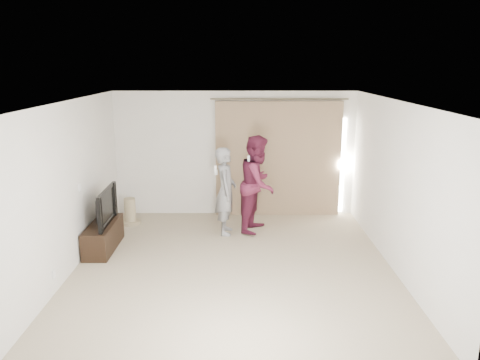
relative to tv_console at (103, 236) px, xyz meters
name	(u,v)px	position (x,y,z in m)	size (l,w,h in m)	color
floor	(233,267)	(2.27, -0.74, -0.23)	(5.50, 5.50, 0.00)	tan
wall_back	(235,154)	(2.27, 2.01, 1.07)	(5.00, 0.04, 2.60)	white
wall_left	(69,188)	(-0.23, -0.74, 1.07)	(0.04, 5.50, 2.60)	white
ceiling	(233,102)	(2.27, -0.74, 2.37)	(5.00, 5.50, 0.01)	white
curtain	(279,159)	(3.18, 1.94, 0.97)	(2.80, 0.11, 2.46)	tan
tv_console	(103,236)	(0.00, 0.00, 0.00)	(0.42, 1.21, 0.46)	black
tv	(101,206)	(0.00, 0.00, 0.54)	(1.07, 0.14, 0.62)	black
scratching_post	(130,214)	(0.17, 1.32, -0.02)	(0.40, 0.40, 0.53)	tan
person_man	(226,191)	(2.10, 0.80, 0.59)	(0.40, 0.60, 1.65)	gray
person_woman	(258,184)	(2.71, 0.97, 0.69)	(0.96, 1.08, 1.85)	maroon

